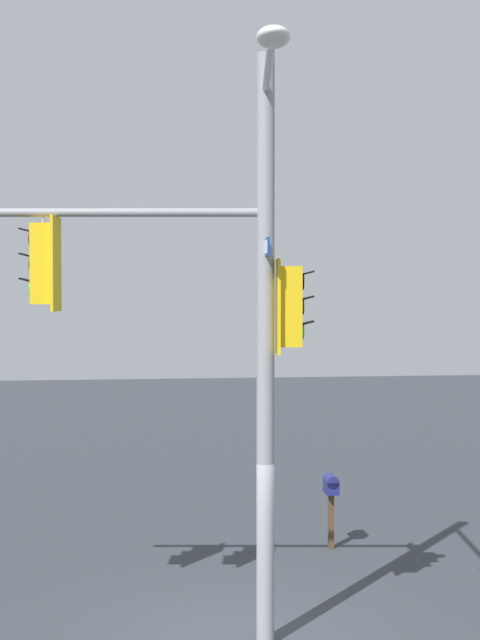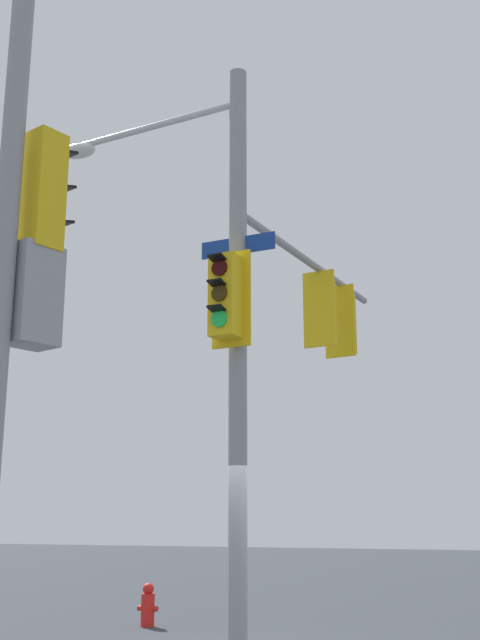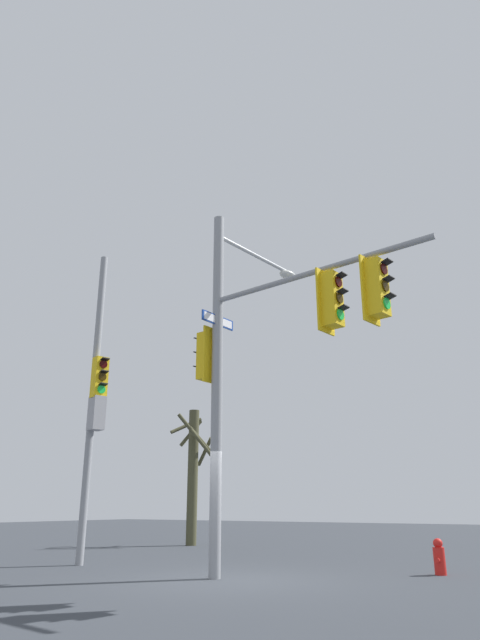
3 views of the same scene
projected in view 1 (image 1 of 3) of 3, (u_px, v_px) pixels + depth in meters
name	position (u px, v px, depth m)	size (l,w,h in m)	color
ground_plane	(238.00, 640.00, 12.98)	(80.00, 80.00, 0.00)	#34383F
main_signal_pole_assembly	(184.00, 294.00, 12.58)	(3.95, 5.82, 8.11)	gray
mailbox	(331.00, 490.00, 17.63)	(0.45, 0.26, 1.41)	#4C3823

